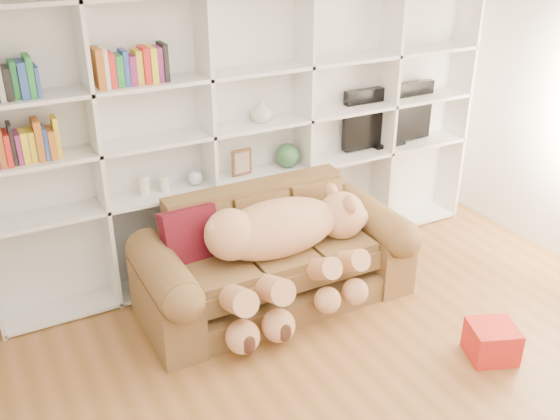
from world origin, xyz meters
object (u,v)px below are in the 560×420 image
sofa (273,263)px  tv (388,116)px  teddy_bear (284,243)px  gift_box (492,342)px

sofa → tv: tv is taller
sofa → tv: (1.57, 0.67, 0.81)m
teddy_bear → gift_box: (1.04, -1.20, -0.49)m
sofa → gift_box: sofa is taller
sofa → teddy_bear: bearing=-91.0°
sofa → teddy_bear: 0.33m
sofa → teddy_bear: (-0.00, -0.18, 0.28)m
gift_box → tv: bearing=75.4°
sofa → gift_box: (1.03, -1.39, -0.21)m
gift_box → sofa: bearing=126.8°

